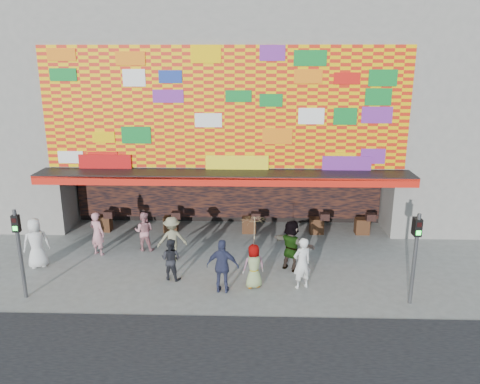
{
  "coord_description": "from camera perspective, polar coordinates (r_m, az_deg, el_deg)",
  "views": [
    {
      "loc": [
        1.2,
        -14.98,
        7.53
      ],
      "look_at": [
        0.68,
        2.0,
        2.62
      ],
      "focal_mm": 35.0,
      "sensor_mm": 36.0,
      "label": 1
    }
  ],
  "objects": [
    {
      "name": "ground",
      "position": [
        16.81,
        -2.57,
        -10.51
      ],
      "size": [
        90.0,
        90.0,
        0.0
      ],
      "primitive_type": "plane",
      "color": "slate",
      "rests_on": "ground"
    },
    {
      "name": "shop_building",
      "position": [
        23.3,
        -1.23,
        10.45
      ],
      "size": [
        15.2,
        9.4,
        10.0
      ],
      "color": "gray",
      "rests_on": "ground"
    },
    {
      "name": "signal_left",
      "position": [
        16.39,
        -25.36,
        -5.76
      ],
      "size": [
        0.22,
        0.2,
        3.0
      ],
      "color": "#59595B",
      "rests_on": "ground"
    },
    {
      "name": "signal_right",
      "position": [
        15.46,
        20.62,
        -6.5
      ],
      "size": [
        0.22,
        0.2,
        3.0
      ],
      "color": "#59595B",
      "rests_on": "ground"
    },
    {
      "name": "ped_a",
      "position": [
        18.87,
        -23.59,
        -5.72
      ],
      "size": [
        1.1,
        0.96,
        1.9
      ],
      "primitive_type": "imported",
      "rotation": [
        0.0,
        0.0,
        3.62
      ],
      "color": "silver",
      "rests_on": "ground"
    },
    {
      "name": "ped_b",
      "position": [
        19.24,
        -17.01,
        -4.86
      ],
      "size": [
        0.75,
        0.64,
        1.75
      ],
      "primitive_type": "imported",
      "rotation": [
        0.0,
        0.0,
        2.72
      ],
      "color": "#BE7B84",
      "rests_on": "ground"
    },
    {
      "name": "ped_c",
      "position": [
        16.65,
        -8.44,
        -8.1
      ],
      "size": [
        0.86,
        0.75,
        1.5
      ],
      "primitive_type": "imported",
      "rotation": [
        0.0,
        0.0,
        2.85
      ],
      "color": "black",
      "rests_on": "ground"
    },
    {
      "name": "ped_d",
      "position": [
        18.06,
        -8.28,
        -5.68
      ],
      "size": [
        1.26,
        0.92,
        1.75
      ],
      "primitive_type": "imported",
      "rotation": [
        0.0,
        0.0,
        3.4
      ],
      "color": "#7C785A",
      "rests_on": "ground"
    },
    {
      "name": "ped_e",
      "position": [
        15.57,
        -2.13,
        -9.03
      ],
      "size": [
        1.12,
        0.57,
        1.84
      ],
      "primitive_type": "imported",
      "rotation": [
        0.0,
        0.0,
        3.03
      ],
      "color": "#303454",
      "rests_on": "ground"
    },
    {
      "name": "ped_f",
      "position": [
        17.2,
        6.28,
        -6.48
      ],
      "size": [
        1.71,
        1.56,
        1.9
      ],
      "primitive_type": "imported",
      "rotation": [
        0.0,
        0.0,
        2.45
      ],
      "color": "gray",
      "rests_on": "ground"
    },
    {
      "name": "ped_g",
      "position": [
        15.93,
        1.69,
        -9.02
      ],
      "size": [
        0.86,
        0.7,
        1.53
      ],
      "primitive_type": "imported",
      "rotation": [
        0.0,
        0.0,
        3.45
      ],
      "color": "gray",
      "rests_on": "ground"
    },
    {
      "name": "ped_h",
      "position": [
        15.97,
        7.57,
        -8.59
      ],
      "size": [
        0.77,
        0.66,
        1.79
      ],
      "primitive_type": "imported",
      "rotation": [
        0.0,
        0.0,
        3.57
      ],
      "color": "silver",
      "rests_on": "ground"
    },
    {
      "name": "ped_i",
      "position": [
        19.23,
        -11.61,
        -4.71
      ],
      "size": [
        0.81,
        0.65,
        1.61
      ],
      "primitive_type": "imported",
      "rotation": [
        0.0,
        0.0,
        3.09
      ],
      "color": "#BD7A82",
      "rests_on": "ground"
    },
    {
      "name": "parasol",
      "position": [
        15.41,
        1.73,
        -4.48
      ],
      "size": [
        1.2,
        1.2,
        1.78
      ],
      "color": "beige",
      "rests_on": "ground"
    }
  ]
}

